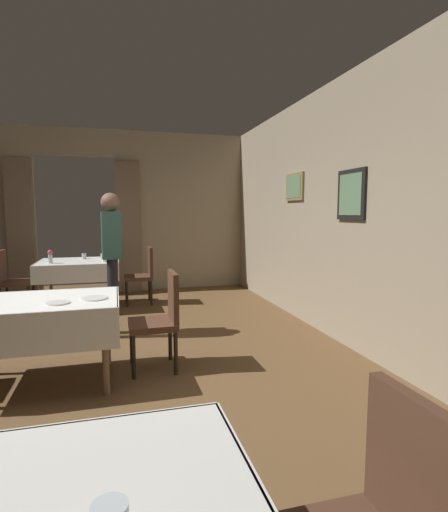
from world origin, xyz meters
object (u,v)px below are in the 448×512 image
Objects in this scene: plate_mid_b at (58,303)px; glass_far_b at (105,259)px; chair_mid_right at (161,316)px; glass_far_c at (84,256)px; chair_far_left at (11,278)px; plate_mid_a at (94,298)px; flower_vase_far at (50,256)px; chair_far_right at (143,272)px; dining_table_far at (79,267)px; glass_far_d at (103,256)px; person_waiter_by_doorway at (112,252)px; dining_table_mid at (45,312)px.

glass_far_b is at bearing 83.62° from plate_mid_b.
chair_mid_right is 10.65× the size of glass_far_c.
chair_far_left is 4.17× the size of plate_mid_a.
flower_vase_far is (-1.32, 2.48, 0.34)m from chair_mid_right.
chair_far_right is at bearing 89.56° from chair_mid_right.
plate_mid_a and plate_mid_b have the same top height.
dining_table_far is 3.01m from plate_mid_b.
plate_mid_a is 3.15m from glass_far_c.
person_waiter_by_doorway is at bearing -84.59° from glass_far_d.
dining_table_far is 14.87× the size of glass_far_b.
dining_table_mid is 6.48× the size of plate_mid_b.
flower_vase_far reaches higher than glass_far_c.
dining_table_far is at bearing 143.50° from glass_far_b.
chair_far_left is at bearing -171.05° from glass_far_c.
chair_far_left is (-0.98, 0.07, -0.14)m from dining_table_far.
plate_mid_a is (0.37, -2.91, 0.10)m from dining_table_far.
person_waiter_by_doorway reaches higher than chair_mid_right.
flower_vase_far reaches higher than dining_table_mid.
flower_vase_far is at bearing -27.29° from chair_far_left.
chair_mid_right is 1.00× the size of chair_far_left.
glass_far_c is (-0.33, 0.53, 0.00)m from glass_far_b.
chair_far_left is 3.28m from plate_mid_a.
plate_mid_b is 2.17× the size of glass_far_c.
dining_table_mid is 3.04m from chair_far_left.
dining_table_mid is 1.32× the size of chair_mid_right.
chair_far_left is at bearing 175.92° from dining_table_far.
glass_far_c is at bearing 104.16° from person_waiter_by_doorway.
person_waiter_by_doorway is (0.12, -1.26, 0.23)m from glass_far_b.
flower_vase_far is at bearing -131.68° from glass_far_c.
plate_mid_a is at bearing -74.53° from flower_vase_far.
dining_table_mid is 2.96m from glass_far_d.
plate_mid_b is at bearing -96.38° from glass_far_b.
plate_mid_a is at bearing -84.41° from glass_far_c.
glass_far_c is at bearing 155.67° from glass_far_d.
chair_far_left is 9.78× the size of glass_far_d.
flower_vase_far reaches higher than chair_far_right.
flower_vase_far reaches higher than chair_mid_right.
chair_mid_right is 1.00× the size of chair_far_right.
chair_far_right is at bearing 0.51° from chair_far_left.
glass_far_d is at bearing 95.67° from glass_far_b.
chair_far_left is (-0.94, 2.89, -0.12)m from dining_table_mid.
person_waiter_by_doorway is at bearing -71.69° from dining_table_far.
chair_mid_right is 0.66m from plate_mid_a.
glass_far_b is at bearing 103.03° from chair_mid_right.
chair_far_left is (-1.94, 2.80, 0.00)m from chair_mid_right.
person_waiter_by_doorway reaches higher than glass_far_d.
chair_far_left is 11.61× the size of glass_far_b.
chair_far_left reaches higher than glass_far_d.
person_waiter_by_doorway is at bearing -55.99° from flower_vase_far.
chair_mid_right is (1.00, 0.10, -0.12)m from dining_table_mid.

